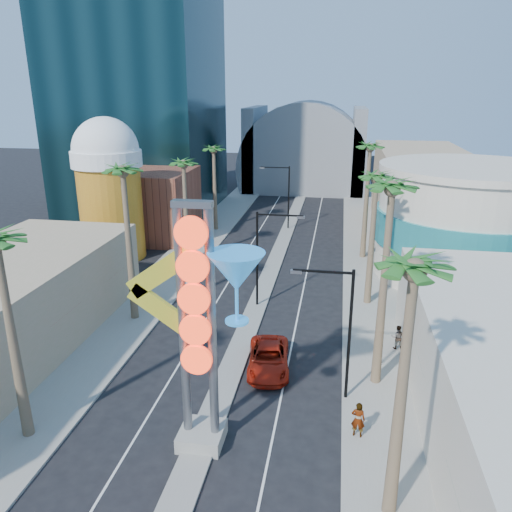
{
  "coord_description": "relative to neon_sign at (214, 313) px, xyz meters",
  "views": [
    {
      "loc": [
        6.21,
        -17.27,
        17.14
      ],
      "look_at": [
        0.12,
        18.74,
        4.79
      ],
      "focal_mm": 35.0,
      "sensor_mm": 36.0,
      "label": 1
    }
  ],
  "objects": [
    {
      "name": "ground",
      "position": [
        -0.82,
        -2.96,
        -7.31
      ],
      "size": [
        240.0,
        240.0,
        0.0
      ],
      "primitive_type": "plane",
      "color": "black",
      "rests_on": "ground"
    },
    {
      "name": "sidewalk_west",
      "position": [
        -10.32,
        32.04,
        -7.23
      ],
      "size": [
        5.0,
        100.0,
        0.15
      ],
      "primitive_type": "cube",
      "color": "gray",
      "rests_on": "ground"
    },
    {
      "name": "sidewalk_east",
      "position": [
        8.68,
        32.04,
        -7.23
      ],
      "size": [
        5.0,
        100.0,
        0.15
      ],
      "primitive_type": "cube",
      "color": "gray",
      "rests_on": "ground"
    },
    {
      "name": "median",
      "position": [
        -0.82,
        35.04,
        -7.23
      ],
      "size": [
        1.6,
        84.0,
        0.15
      ],
      "primitive_type": "cube",
      "color": "gray",
      "rests_on": "ground"
    },
    {
      "name": "hotel_tower",
      "position": [
        -22.82,
        49.04,
        17.69
      ],
      "size": [
        20.0,
        20.0,
        50.0
      ],
      "primitive_type": "cube",
      "color": "black",
      "rests_on": "ground"
    },
    {
      "name": "brick_filler_west",
      "position": [
        -16.82,
        35.04,
        -3.31
      ],
      "size": [
        10.0,
        10.0,
        8.0
      ],
      "primitive_type": "cube",
      "color": "brown",
      "rests_on": "ground"
    },
    {
      "name": "filler_east",
      "position": [
        15.18,
        45.04,
        -2.31
      ],
      "size": [
        10.0,
        20.0,
        10.0
      ],
      "primitive_type": "cube",
      "color": "tan",
      "rests_on": "ground"
    },
    {
      "name": "beer_mug",
      "position": [
        -17.82,
        27.04,
        0.54
      ],
      "size": [
        7.0,
        7.0,
        14.5
      ],
      "color": "#B66318",
      "rests_on": "ground"
    },
    {
      "name": "turquoise_building",
      "position": [
        17.18,
        27.04,
        -2.06
      ],
      "size": [
        16.6,
        16.6,
        10.6
      ],
      "color": "beige",
      "rests_on": "ground"
    },
    {
      "name": "canopy",
      "position": [
        -0.82,
        69.04,
        -3.0
      ],
      "size": [
        22.0,
        16.0,
        22.0
      ],
      "color": "slate",
      "rests_on": "ground"
    },
    {
      "name": "neon_sign",
      "position": [
        0.0,
        0.0,
        0.0
      ],
      "size": [
        6.53,
        2.6,
        12.55
      ],
      "color": "gray",
      "rests_on": "ground"
    },
    {
      "name": "streetlight_0",
      "position": [
        -0.27,
        17.04,
        -2.43
      ],
      "size": [
        3.79,
        0.25,
        8.0
      ],
      "color": "black",
      "rests_on": "ground"
    },
    {
      "name": "streetlight_1",
      "position": [
        -1.36,
        41.04,
        -2.43
      ],
      "size": [
        3.79,
        0.25,
        8.0
      ],
      "color": "black",
      "rests_on": "ground"
    },
    {
      "name": "streetlight_2",
      "position": [
        5.91,
        5.04,
        -2.47
      ],
      "size": [
        3.45,
        0.25,
        8.0
      ],
      "color": "black",
      "rests_on": "ground"
    },
    {
      "name": "palm_1",
      "position": [
        -9.82,
        13.04,
        3.52
      ],
      "size": [
        2.4,
        2.4,
        12.7
      ],
      "color": "brown",
      "rests_on": "ground"
    },
    {
      "name": "palm_2",
      "position": [
        -9.82,
        27.04,
        2.17
      ],
      "size": [
        2.4,
        2.4,
        11.2
      ],
      "color": "brown",
      "rests_on": "ground"
    },
    {
      "name": "palm_3",
      "position": [
        -9.82,
        39.04,
        2.17
      ],
      "size": [
        2.4,
        2.4,
        11.2
      ],
      "color": "brown",
      "rests_on": "ground"
    },
    {
      "name": "palm_4",
      "position": [
        8.18,
        -2.96,
        3.07
      ],
      "size": [
        2.4,
        2.4,
        12.2
      ],
      "color": "brown",
      "rests_on": "ground"
    },
    {
      "name": "palm_5",
      "position": [
        8.18,
        7.04,
        3.96
      ],
      "size": [
        2.4,
        2.4,
        13.2
      ],
      "color": "brown",
      "rests_on": "ground"
    },
    {
      "name": "palm_6",
      "position": [
        8.18,
        19.04,
        2.62
      ],
      "size": [
        2.4,
        2.4,
        11.7
      ],
      "color": "brown",
      "rests_on": "ground"
    },
    {
      "name": "palm_7",
      "position": [
        8.18,
        31.04,
        3.52
      ],
      "size": [
        2.4,
        2.4,
        12.7
      ],
      "color": "brown",
      "rests_on": "ground"
    },
    {
      "name": "red_pickup",
      "position": [
        1.51,
        7.53,
        -6.54
      ],
      "size": [
        3.18,
        5.79,
        1.54
      ],
      "primitive_type": "imported",
      "rotation": [
        0.0,
        0.0,
        0.12
      ],
      "color": "#AD1E0D",
      "rests_on": "ground"
    },
    {
      "name": "pedestrian_a",
      "position": [
        6.96,
        1.69,
        -6.18
      ],
      "size": [
        0.78,
        0.58,
        1.96
      ],
      "primitive_type": "imported",
      "rotation": [
        0.0,
        0.0,
        2.98
      ],
      "color": "gray",
      "rests_on": "sidewalk_east"
    },
    {
      "name": "pedestrian_b",
      "position": [
        9.84,
        11.38,
        -6.3
      ],
      "size": [
        0.85,
        0.67,
        1.71
      ],
      "primitive_type": "imported",
      "rotation": [
        0.0,
        0.0,
        3.17
      ],
      "color": "gray",
      "rests_on": "sidewalk_east"
    }
  ]
}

